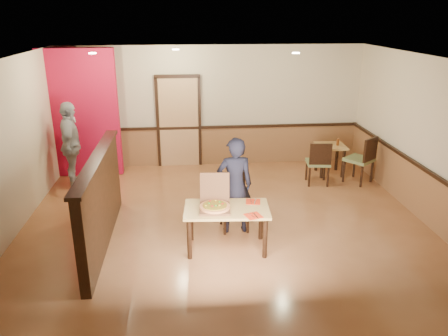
# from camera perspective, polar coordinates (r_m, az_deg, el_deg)

# --- Properties ---
(floor) EXTENTS (7.00, 7.00, 0.00)m
(floor) POSITION_cam_1_polar(r_m,az_deg,el_deg) (7.46, 0.47, -8.17)
(floor) COLOR #BA7548
(floor) RESTS_ON ground
(ceiling) EXTENTS (7.00, 7.00, 0.00)m
(ceiling) POSITION_cam_1_polar(r_m,az_deg,el_deg) (6.62, 0.54, 13.76)
(ceiling) COLOR black
(ceiling) RESTS_ON wall_back
(wall_back) EXTENTS (7.00, 0.00, 7.00)m
(wall_back) POSITION_cam_1_polar(r_m,az_deg,el_deg) (10.29, -1.48, 8.02)
(wall_back) COLOR beige
(wall_back) RESTS_ON floor
(wall_right) EXTENTS (0.00, 7.00, 7.00)m
(wall_right) POSITION_cam_1_polar(r_m,az_deg,el_deg) (8.05, 26.18, 2.62)
(wall_right) COLOR beige
(wall_right) RESTS_ON floor
(wainscot_back) EXTENTS (7.00, 0.04, 0.90)m
(wainscot_back) POSITION_cam_1_polar(r_m,az_deg,el_deg) (10.50, -1.42, 2.90)
(wainscot_back) COLOR #8D5E38
(wainscot_back) RESTS_ON floor
(chair_rail_back) EXTENTS (7.00, 0.06, 0.06)m
(chair_rail_back) POSITION_cam_1_polar(r_m,az_deg,el_deg) (10.35, -1.44, 5.36)
(chair_rail_back) COLOR black
(chair_rail_back) RESTS_ON wall_back
(wainscot_right) EXTENTS (0.04, 7.00, 0.90)m
(wainscot_right) POSITION_cam_1_polar(r_m,az_deg,el_deg) (8.33, 25.03, -3.63)
(wainscot_right) COLOR #8D5E38
(wainscot_right) RESTS_ON floor
(chair_rail_right) EXTENTS (0.06, 7.00, 0.06)m
(chair_rail_right) POSITION_cam_1_polar(r_m,az_deg,el_deg) (8.16, 25.38, -0.60)
(chair_rail_right) COLOR black
(chair_rail_right) RESTS_ON wall_right
(back_door) EXTENTS (0.90, 0.06, 2.10)m
(back_door) POSITION_cam_1_polar(r_m,az_deg,el_deg) (10.31, -5.91, 5.94)
(back_door) COLOR tan
(back_door) RESTS_ON wall_back
(booth_partition) EXTENTS (0.20, 3.10, 1.44)m
(booth_partition) POSITION_cam_1_polar(r_m,az_deg,el_deg) (7.05, -15.77, -4.04)
(booth_partition) COLOR black
(booth_partition) RESTS_ON floor
(red_accent_panel) EXTENTS (1.60, 0.20, 2.78)m
(red_accent_panel) POSITION_cam_1_polar(r_m,az_deg,el_deg) (10.03, -18.16, 6.73)
(red_accent_panel) COLOR #B70D31
(red_accent_panel) RESTS_ON floor
(spot_a) EXTENTS (0.14, 0.14, 0.02)m
(spot_a) POSITION_cam_1_polar(r_m,az_deg,el_deg) (8.54, -16.82, 14.17)
(spot_a) COLOR #FFDAB2
(spot_a) RESTS_ON ceiling
(spot_b) EXTENTS (0.14, 0.14, 0.02)m
(spot_b) POSITION_cam_1_polar(r_m,az_deg,el_deg) (9.08, -6.33, 15.14)
(spot_b) COLOR #FFDAB2
(spot_b) RESTS_ON ceiling
(spot_c) EXTENTS (0.14, 0.14, 0.02)m
(spot_c) POSITION_cam_1_polar(r_m,az_deg,el_deg) (8.35, 9.38, 14.61)
(spot_c) COLOR #FFDAB2
(spot_c) RESTS_ON ceiling
(main_table) EXTENTS (1.33, 0.82, 0.69)m
(main_table) POSITION_cam_1_polar(r_m,az_deg,el_deg) (6.68, 0.35, -6.08)
(main_table) COLOR tan
(main_table) RESTS_ON floor
(diner_chair) EXTENTS (0.50, 0.50, 0.95)m
(diner_chair) POSITION_cam_1_polar(r_m,az_deg,el_deg) (7.37, 1.26, -4.04)
(diner_chair) COLOR olive
(diner_chair) RESTS_ON floor
(side_chair_left) EXTENTS (0.52, 0.52, 0.95)m
(side_chair_left) POSITION_cam_1_polar(r_m,az_deg,el_deg) (9.39, 12.26, 0.85)
(side_chair_left) COLOR olive
(side_chair_left) RESTS_ON floor
(side_chair_right) EXTENTS (0.72, 0.72, 1.03)m
(side_chair_right) POSITION_cam_1_polar(r_m,az_deg,el_deg) (9.72, 17.65, 1.26)
(side_chair_right) COLOR olive
(side_chair_right) RESTS_ON floor
(side_table) EXTENTS (0.66, 0.66, 0.68)m
(side_table) POSITION_cam_1_polar(r_m,az_deg,el_deg) (10.10, 13.72, 2.00)
(side_table) COLOR tan
(side_table) RESTS_ON floor
(diner) EXTENTS (0.62, 0.43, 1.63)m
(diner) POSITION_cam_1_polar(r_m,az_deg,el_deg) (7.12, 1.41, -2.32)
(diner) COLOR black
(diner) RESTS_ON floor
(passerby) EXTENTS (0.59, 1.11, 1.81)m
(passerby) POSITION_cam_1_polar(r_m,az_deg,el_deg) (9.49, -19.32, 2.79)
(passerby) COLOR #9C9DA4
(passerby) RESTS_ON floor
(pizza_box) EXTENTS (0.49, 0.57, 0.48)m
(pizza_box) POSITION_cam_1_polar(r_m,az_deg,el_deg) (6.60, -1.21, -4.79)
(pizza_box) COLOR brown
(pizza_box) RESTS_ON main_table
(pizza) EXTENTS (0.55, 0.55, 0.03)m
(pizza) POSITION_cam_1_polar(r_m,az_deg,el_deg) (6.56, -1.20, -5.07)
(pizza) COLOR #F79E59
(pizza) RESTS_ON pizza_box
(napkin_near) EXTENTS (0.28, 0.28, 0.01)m
(napkin_near) POSITION_cam_1_polar(r_m,az_deg,el_deg) (6.40, 3.86, -6.24)
(napkin_near) COLOR red
(napkin_near) RESTS_ON main_table
(napkin_far) EXTENTS (0.26, 0.26, 0.01)m
(napkin_far) POSITION_cam_1_polar(r_m,az_deg,el_deg) (6.86, 3.81, -4.40)
(napkin_far) COLOR red
(napkin_far) RESTS_ON main_table
(condiment) EXTENTS (0.06, 0.06, 0.15)m
(condiment) POSITION_cam_1_polar(r_m,az_deg,el_deg) (10.05, 14.64, 3.30)
(condiment) COLOR brown
(condiment) RESTS_ON side_table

